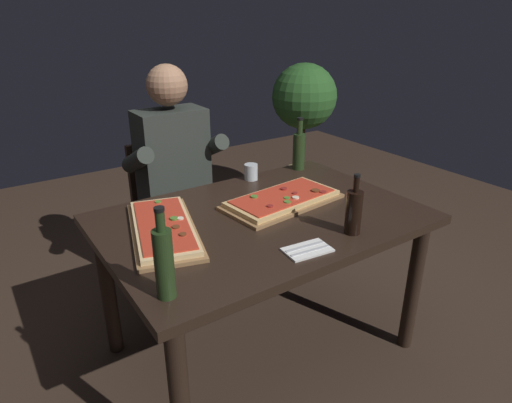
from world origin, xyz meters
TOP-DOWN VIEW (x-y plane):
  - ground_plane at (0.00, 0.00)m, footprint 6.40×6.40m
  - dining_table at (0.00, 0.00)m, footprint 1.40×0.96m
  - pizza_rectangular_front at (0.16, 0.06)m, footprint 0.60×0.34m
  - pizza_rectangular_left at (-0.43, 0.10)m, footprint 0.41×0.64m
  - wine_bottle_dark at (0.54, 0.41)m, footprint 0.07×0.07m
  - oil_bottle_amber at (0.21, -0.35)m, footprint 0.07×0.07m
  - vinegar_bottle_green at (-0.60, -0.33)m, footprint 0.06×0.06m
  - tumbler_near_camera at (0.21, 0.41)m, footprint 0.07×0.07m
  - napkin_cutlery_set at (-0.04, -0.36)m, footprint 0.19×0.13m
  - diner_chair at (-0.08, 0.86)m, footprint 0.44×0.44m
  - seated_diner at (-0.08, 0.74)m, footprint 0.53×0.41m
  - potted_plant_corner at (1.41, 1.41)m, footprint 0.54×0.54m

SIDE VIEW (x-z plane):
  - ground_plane at x=0.00m, z-range 0.00..0.00m
  - diner_chair at x=-0.08m, z-range 0.05..0.92m
  - dining_table at x=0.00m, z-range 0.27..1.01m
  - seated_diner at x=-0.08m, z-range 0.08..1.41m
  - napkin_cutlery_set at x=-0.04m, z-range 0.74..0.75m
  - pizza_rectangular_left at x=-0.43m, z-range 0.73..0.78m
  - pizza_rectangular_front at x=0.16m, z-range 0.73..0.78m
  - tumbler_near_camera at x=0.21m, z-range 0.73..0.82m
  - potted_plant_corner at x=1.41m, z-range 0.21..1.41m
  - oil_bottle_amber at x=0.21m, z-range 0.71..0.97m
  - wine_bottle_dark at x=0.54m, z-range 0.71..1.01m
  - vinegar_bottle_green at x=-0.60m, z-range 0.71..1.02m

